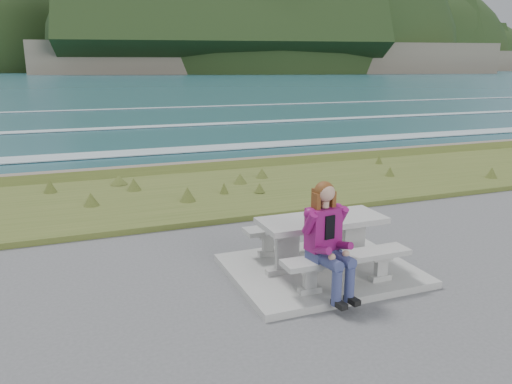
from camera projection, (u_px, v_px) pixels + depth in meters
concrete_slab at (320, 270)px, 7.26m from camera, size 2.60×2.10×0.10m
picnic_table at (322, 229)px, 7.10m from camera, size 1.80×0.75×0.75m
bench_landward at (347, 262)px, 6.53m from camera, size 1.80×0.35×0.45m
bench_seaward at (300, 230)px, 7.79m from camera, size 1.80×0.35×0.45m
grass_verge at (219, 194)px, 11.79m from camera, size 160.00×4.50×0.22m
shore_drop at (189, 171)px, 14.41m from camera, size 160.00×0.80×2.20m
ocean at (122, 145)px, 30.36m from camera, size 1600.00×1600.00×0.09m
headland_range at (295, 57)px, 431.61m from camera, size 729.83×363.95×195.37m
seated_woman at (330, 255)px, 6.24m from camera, size 0.51×0.78×1.46m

